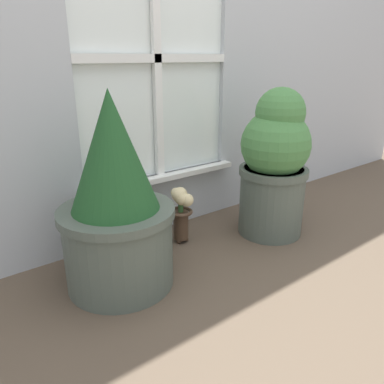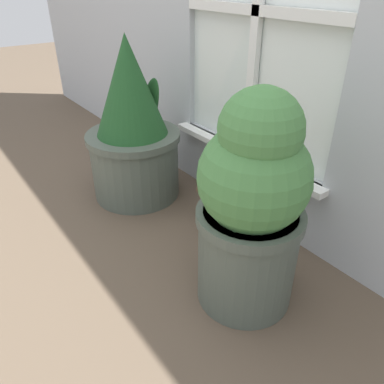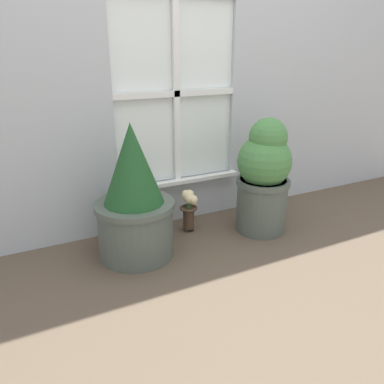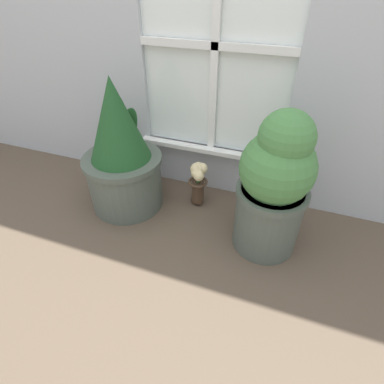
{
  "view_description": "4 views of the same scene",
  "coord_description": "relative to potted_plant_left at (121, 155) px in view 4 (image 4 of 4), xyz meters",
  "views": [
    {
      "loc": [
        -0.92,
        -0.92,
        0.81
      ],
      "look_at": [
        -0.0,
        0.27,
        0.26
      ],
      "focal_mm": 35.0,
      "sensor_mm": 36.0,
      "label": 1
    },
    {
      "loc": [
        1.0,
        -0.51,
        0.92
      ],
      "look_at": [
        0.0,
        0.24,
        0.18
      ],
      "focal_mm": 35.0,
      "sensor_mm": 36.0,
      "label": 2
    },
    {
      "loc": [
        -0.93,
        -1.52,
        1.04
      ],
      "look_at": [
        -0.06,
        0.21,
        0.31
      ],
      "focal_mm": 35.0,
      "sensor_mm": 36.0,
      "label": 3
    },
    {
      "loc": [
        0.41,
        -0.93,
        1.1
      ],
      "look_at": [
        0.0,
        0.2,
        0.18
      ],
      "focal_mm": 28.0,
      "sensor_mm": 36.0,
      "label": 4
    }
  ],
  "objects": [
    {
      "name": "potted_plant_right",
      "position": [
        0.78,
        -0.05,
        0.03
      ],
      "size": [
        0.32,
        0.32,
        0.69
      ],
      "color": "#4C564C",
      "rests_on": "ground_plane"
    },
    {
      "name": "potted_plant_left",
      "position": [
        0.0,
        0.0,
        0.0
      ],
      "size": [
        0.42,
        0.42,
        0.72
      ],
      "color": "#4C564C",
      "rests_on": "ground_plane"
    },
    {
      "name": "ground_plane",
      "position": [
        0.39,
        -0.21,
        -0.31
      ],
      "size": [
        10.0,
        10.0,
        0.0
      ],
      "primitive_type": "plane",
      "color": "brown"
    },
    {
      "name": "flower_vase",
      "position": [
        0.38,
        0.13,
        -0.14
      ],
      "size": [
        0.11,
        0.11,
        0.26
      ],
      "color": "#473323",
      "rests_on": "ground_plane"
    }
  ]
}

